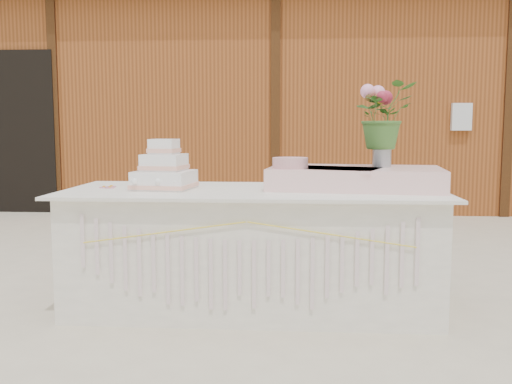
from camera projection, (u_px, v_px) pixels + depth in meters
ground at (253, 306)px, 3.72m from camera, size 80.00×80.00×0.00m
barn at (279, 96)px, 9.48m from camera, size 12.60×4.60×3.30m
cake_table at (253, 248)px, 3.68m from camera, size 2.40×1.00×0.77m
wedding_cake at (164, 172)px, 3.66m from camera, size 0.40×0.40×0.32m
pink_cake_stand at (290, 172)px, 3.60m from camera, size 0.29×0.29×0.21m
satin_runner at (355, 178)px, 3.69m from camera, size 1.16×0.75×0.14m
flower_vase at (382, 154)px, 3.71m from camera, size 0.12×0.12×0.17m
bouquet at (383, 108)px, 3.68m from camera, size 0.51×0.49×0.43m
loose_flowers at (110, 187)px, 3.74m from camera, size 0.22×0.32×0.02m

